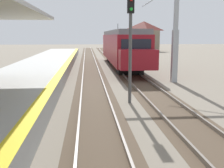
# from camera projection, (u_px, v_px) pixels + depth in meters

# --- Properties ---
(track_pair_nearest_platform) EXTENTS (2.34, 120.00, 0.16)m
(track_pair_nearest_platform) POSITION_uv_depth(u_px,v_px,m) (94.00, 90.00, 16.92)
(track_pair_nearest_platform) COLOR #4C3D2D
(track_pair_nearest_platform) RESTS_ON ground
(track_pair_middle) EXTENTS (2.34, 120.00, 0.16)m
(track_pair_middle) POSITION_uv_depth(u_px,v_px,m) (148.00, 89.00, 17.23)
(track_pair_middle) COLOR #4C3D2D
(track_pair_middle) RESTS_ON ground
(approaching_train) EXTENTS (2.93, 19.60, 4.76)m
(approaching_train) POSITION_uv_depth(u_px,v_px,m) (122.00, 47.00, 29.73)
(approaching_train) COLOR maroon
(approaching_train) RESTS_ON ground
(rail_signal_post) EXTENTS (0.32, 0.34, 5.20)m
(rail_signal_post) POSITION_uv_depth(u_px,v_px,m) (130.00, 39.00, 13.47)
(rail_signal_post) COLOR #4C4C4C
(rail_signal_post) RESTS_ON ground
(catenary_pylon_far_side) EXTENTS (5.00, 0.40, 7.50)m
(catenary_pylon_far_side) POSITION_uv_depth(u_px,v_px,m) (171.00, 32.00, 19.62)
(catenary_pylon_far_side) COLOR #9EA3A8
(catenary_pylon_far_side) RESTS_ON ground
(distant_trackside_house) EXTENTS (6.60, 5.28, 6.40)m
(distant_trackside_house) POSITION_uv_depth(u_px,v_px,m) (144.00, 35.00, 60.94)
(distant_trackside_house) COLOR #7F705B
(distant_trackside_house) RESTS_ON ground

